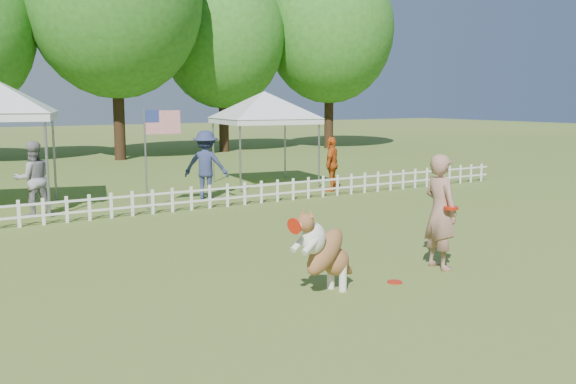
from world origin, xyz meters
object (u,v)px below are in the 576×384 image
object	(u,v)px
handler	(440,212)
canopy_tent_right	(264,139)
flag_pole	(146,160)
spectator_c	(332,164)
spectator_b	(206,165)
dog	(326,251)
frisbee_on_turf	(395,282)
spectator_a	(33,179)

from	to	relation	value
handler	canopy_tent_right	xyz separation A→B (m)	(2.80, 10.37, 0.52)
canopy_tent_right	flag_pole	size ratio (longest dim) A/B	1.16
canopy_tent_right	spectator_c	distance (m)	2.60
canopy_tent_right	spectator_b	world-z (taller)	canopy_tent_right
spectator_b	spectator_c	bearing A→B (deg)	-152.60
handler	dog	bearing A→B (deg)	99.56
handler	dog	world-z (taller)	handler
handler	spectator_c	size ratio (longest dim) A/B	1.15
flag_pole	spectator_b	xyz separation A→B (m)	(2.03, 0.88, -0.32)
dog	frisbee_on_turf	size ratio (longest dim) A/B	5.53
dog	spectator_a	distance (m)	8.91
dog	flag_pole	size ratio (longest dim) A/B	0.49
frisbee_on_turf	spectator_c	distance (m)	9.69
canopy_tent_right	spectator_c	world-z (taller)	canopy_tent_right
canopy_tent_right	spectator_b	bearing A→B (deg)	-141.37
handler	spectator_a	size ratio (longest dim) A/B	1.06
dog	canopy_tent_right	distance (m)	11.75
flag_pole	spectator_a	size ratio (longest dim) A/B	1.43
handler	spectator_b	xyz separation A→B (m)	(-0.04, 8.71, 0.01)
handler	canopy_tent_right	size ratio (longest dim) A/B	0.64
dog	flag_pole	world-z (taller)	flag_pole
dog	spectator_c	bearing A→B (deg)	37.34
frisbee_on_turf	canopy_tent_right	distance (m)	11.44
spectator_a	spectator_c	world-z (taller)	spectator_a
canopy_tent_right	spectator_c	size ratio (longest dim) A/B	1.79
flag_pole	spectator_c	size ratio (longest dim) A/B	1.55
dog	handler	bearing A→B (deg)	-12.30
spectator_c	canopy_tent_right	bearing A→B (deg)	-106.18
canopy_tent_right	frisbee_on_turf	bearing A→B (deg)	-102.26
frisbee_on_turf	flag_pole	world-z (taller)	flag_pole
spectator_b	spectator_c	distance (m)	3.85
flag_pole	canopy_tent_right	bearing A→B (deg)	32.02
dog	canopy_tent_right	xyz separation A→B (m)	(5.17, 10.52, 0.83)
dog	frisbee_on_turf	xyz separation A→B (m)	(1.20, -0.11, -0.61)
flag_pole	spectator_c	world-z (taller)	flag_pole
canopy_tent_right	handler	bearing A→B (deg)	-96.84
spectator_a	dog	bearing A→B (deg)	102.50
canopy_tent_right	spectator_a	distance (m)	7.65
frisbee_on_turf	spectator_a	xyz separation A→B (m)	(-3.41, 8.74, 0.87)
handler	spectator_c	world-z (taller)	handler
frisbee_on_turf	spectator_a	world-z (taller)	spectator_a
dog	frisbee_on_turf	distance (m)	1.35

